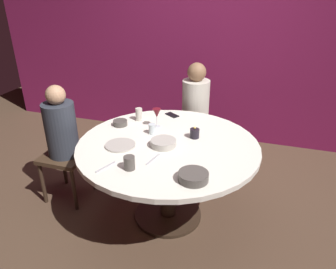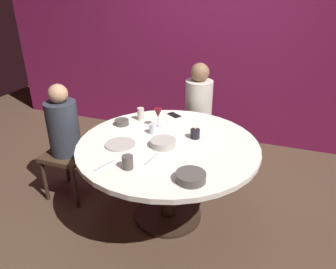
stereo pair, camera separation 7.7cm
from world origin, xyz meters
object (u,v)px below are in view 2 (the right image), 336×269
object	(u,v)px
wine_glass	(158,114)
cup_by_right_diner	(128,162)
cell_phone	(174,115)
seated_diner_back	(198,105)
dinner_plate	(120,144)
dining_table	(168,158)
cup_near_candle	(153,129)
cup_by_left_diner	(141,114)
bowl_salad_center	(191,177)
seated_diner_left	(64,130)
bowl_small_white	(163,143)
bowl_serving_large	(122,122)
candle_holder	(195,134)

from	to	relation	value
wine_glass	cup_by_right_diner	xyz separation A→B (m)	(0.05, -0.73, -0.08)
cell_phone	cup_by_right_diner	xyz separation A→B (m)	(0.00, -1.03, 0.04)
seated_diner_back	cup_by_right_diner	distance (m)	1.44
dinner_plate	cell_phone	distance (m)	0.77
dining_table	dinner_plate	distance (m)	0.41
dining_table	cup_near_candle	bearing A→B (deg)	144.05
wine_glass	cup_by_left_diner	distance (m)	0.24
bowl_salad_center	cup_by_left_diner	world-z (taller)	cup_by_left_diner
wine_glass	cell_phone	bearing A→B (deg)	80.69
dining_table	seated_diner_left	world-z (taller)	seated_diner_left
seated_diner_back	bowl_small_white	xyz separation A→B (m)	(-0.02, -1.04, 0.04)
bowl_serving_large	cup_near_candle	world-z (taller)	cup_near_candle
bowl_salad_center	candle_holder	bearing A→B (deg)	102.54
seated_diner_back	cell_phone	xyz separation A→B (m)	(-0.14, -0.40, 0.02)
wine_glass	bowl_serving_large	world-z (taller)	wine_glass
wine_glass	cup_by_left_diner	size ratio (longest dim) A/B	1.47
seated_diner_left	bowl_small_white	size ratio (longest dim) A/B	5.55
seated_diner_back	cell_phone	size ratio (longest dim) A/B	8.43
cup_by_left_diner	cup_by_right_diner	size ratio (longest dim) A/B	1.22
candle_holder	cup_by_left_diner	xyz separation A→B (m)	(-0.58, 0.20, 0.02)
dining_table	bowl_salad_center	world-z (taller)	bowl_salad_center
cell_phone	bowl_salad_center	bearing A→B (deg)	-121.74
dinner_plate	bowl_serving_large	world-z (taller)	bowl_serving_large
dinner_plate	cup_near_candle	size ratio (longest dim) A/B	2.75
dinner_plate	bowl_small_white	distance (m)	0.35
bowl_small_white	cup_by_left_diner	distance (m)	0.57
seated_diner_left	cup_by_right_diner	bearing A→B (deg)	-27.38
candle_holder	wine_glass	size ratio (longest dim) A/B	0.57
seated_diner_back	wine_glass	xyz separation A→B (m)	(-0.19, -0.71, 0.14)
seated_diner_back	cell_phone	bearing A→B (deg)	-19.32
wine_glass	dinner_plate	world-z (taller)	wine_glass
seated_diner_back	cup_by_left_diner	world-z (taller)	seated_diner_back
dining_table	cup_by_right_diner	xyz separation A→B (m)	(-0.14, -0.45, 0.18)
cup_near_candle	bowl_salad_center	bearing A→B (deg)	-49.38
candle_holder	cup_near_candle	world-z (taller)	candle_holder
seated_diner_back	dinner_plate	xyz separation A→B (m)	(-0.35, -1.14, 0.02)
bowl_serving_large	cup_near_candle	distance (m)	0.35
seated_diner_left	cup_by_right_diner	distance (m)	0.99
bowl_serving_large	cup_by_left_diner	bearing A→B (deg)	53.53
dinner_plate	dining_table	bearing A→B (deg)	24.18
cup_by_right_diner	cup_by_left_diner	bearing A→B (deg)	107.78
cell_phone	bowl_serving_large	size ratio (longest dim) A/B	1.09
bowl_small_white	seated_diner_left	bearing A→B (deg)	176.87
candle_holder	bowl_serving_large	size ratio (longest dim) A/B	0.78
bowl_serving_large	cup_by_right_diner	size ratio (longest dim) A/B	1.32
seated_diner_back	cup_by_right_diner	xyz separation A→B (m)	(-0.14, -1.44, 0.06)
candle_holder	cup_by_right_diner	xyz separation A→B (m)	(-0.32, -0.62, 0.01)
wine_glass	cell_phone	distance (m)	0.33
cup_by_left_diner	cell_phone	bearing A→B (deg)	38.44
seated_diner_left	dinner_plate	distance (m)	0.68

